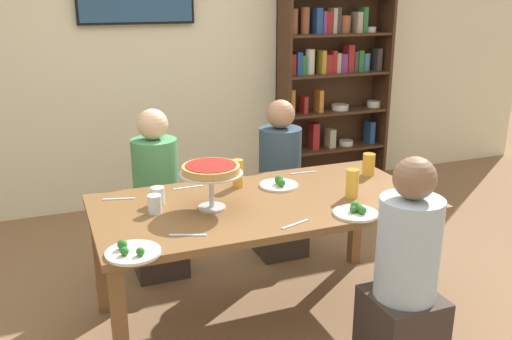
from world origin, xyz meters
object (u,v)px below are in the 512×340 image
Objects in this scene: diner_far_left at (157,206)px; deep_dish_pizza_stand at (211,172)px; cutlery_knife_near at (119,199)px; salad_plate_spare at (356,212)px; bookshelf at (333,64)px; cutlery_spare_fork at (188,187)px; dining_table at (262,214)px; water_glass_clear_near at (155,204)px; diner_near_right at (405,287)px; cutlery_fork_near at (295,224)px; beer_glass_amber_spare at (238,173)px; salad_plate_far_diner at (279,184)px; cutlery_fork_far at (188,235)px; cutlery_knife_far at (304,173)px; diner_far_right at (280,190)px; salad_plate_near_diner at (132,252)px; beer_glass_amber_tall at (369,165)px; beer_glass_amber_short at (352,183)px; water_glass_clear_far at (158,196)px.

diner_far_left is 3.40× the size of deep_dish_pizza_stand.
salad_plate_spare is at bearing 163.80° from cutlery_knife_near.
cutlery_spare_fork is (-1.88, -1.65, -0.46)m from bookshelf.
dining_table is 0.61m from water_glass_clear_near.
diner_near_right is at bearing 30.55° from diner_far_left.
cutlery_fork_near is (0.47, -1.14, 0.25)m from diner_far_left.
bookshelf is 9.35× the size of salad_plate_spare.
cutlery_knife_near is at bearing -33.50° from diner_far_left.
bookshelf is 2.74m from deep_dish_pizza_stand.
beer_glass_amber_spare reaches higher than cutlery_spare_fork.
salad_plate_far_diner is 0.84m from cutlery_fork_far.
cutlery_knife_far is (0.25, 0.18, -0.01)m from salad_plate_far_diner.
deep_dish_pizza_stand reaches higher than cutlery_knife_near.
diner_far_right is 1.15m from deep_dish_pizza_stand.
diner_near_right reaches higher than cutlery_spare_fork.
beer_glass_amber_spare is 0.71m from cutlery_knife_near.
salad_plate_spare reaches higher than cutlery_fork_near.
bookshelf reaches higher than diner_near_right.
cutlery_fork_far is (-0.95, 0.44, 0.25)m from diner_near_right.
diner_far_left is 6.39× the size of cutlery_spare_fork.
bookshelf is 8.93× the size of salad_plate_near_diner.
salad_plate_near_diner is (-0.79, -0.41, 0.09)m from dining_table.
bookshelf is 2.54m from cutlery_spare_fork.
diner_near_right is (0.89, -1.51, 0.00)m from diner_far_left.
beer_glass_amber_spare is (-0.05, 0.27, 0.16)m from dining_table.
salad_plate_near_diner is 0.72m from cutlery_knife_near.
deep_dish_pizza_stand is at bearing 151.92° from salad_plate_spare.
dining_table is at bearing -167.78° from beer_glass_amber_tall.
salad_plate_far_diner is at bearing 46.88° from diner_far_left.
cutlery_knife_near is (-0.45, 0.32, -0.20)m from deep_dish_pizza_stand.
diner_near_right is 11.70× the size of water_glass_clear_near.
bookshelf reaches higher than cutlery_fork_far.
salad_plate_near_diner is 1.32m from beer_glass_amber_short.
cutlery_knife_far is (0.48, 0.09, -0.08)m from beer_glass_amber_spare.
beer_glass_amber_tall is at bearing 9.39° from deep_dish_pizza_stand.
salad_plate_spare is (-0.06, 0.37, 0.26)m from diner_near_right.
cutlery_fork_far is at bearing 153.97° from cutlery_fork_near.
cutlery_fork_near is at bearing 64.66° from cutlery_knife_far.
cutlery_fork_near is (-0.41, -1.13, 0.25)m from diner_far_right.
water_glass_clear_far is 1.01m from cutlery_knife_far.
cutlery_fork_near is 1.00× the size of cutlery_knife_far.
beer_glass_amber_spare reaches higher than salad_plate_spare.
bookshelf reaches higher than salad_plate_spare.
cutlery_fork_far is (-0.89, 0.07, -0.01)m from salad_plate_spare.
diner_far_right is at bearing 44.45° from beer_glass_amber_spare.
salad_plate_far_diner is 1.29× the size of cutlery_spare_fork.
dining_table is 10.38× the size of cutlery_spare_fork.
cutlery_fork_far is (0.24, -0.62, 0.00)m from cutlery_knife_near.
diner_near_right is 4.94× the size of salad_plate_far_diner.
beer_glass_amber_spare is (-0.49, -0.48, 0.33)m from diner_far_right.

